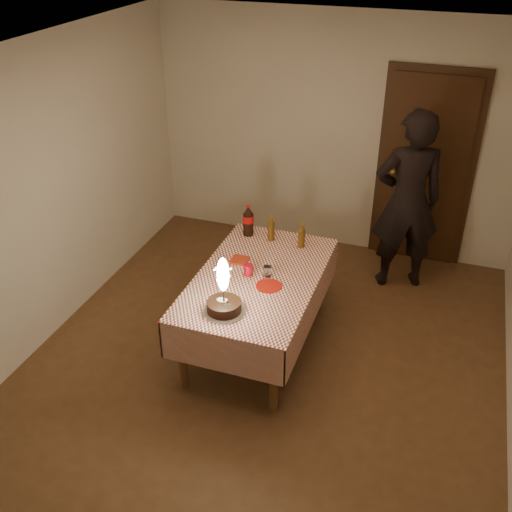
% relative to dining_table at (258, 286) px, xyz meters
% --- Properties ---
extents(ground, '(4.00, 4.50, 0.01)m').
position_rel_dining_table_xyz_m(ground, '(0.15, -0.17, -0.62)').
color(ground, brown).
rests_on(ground, ground).
extents(room_shell, '(4.04, 4.54, 2.62)m').
position_rel_dining_table_xyz_m(room_shell, '(0.18, -0.10, 1.03)').
color(room_shell, beige).
rests_on(room_shell, ground).
extents(dining_table, '(1.02, 1.72, 0.72)m').
position_rel_dining_table_xyz_m(dining_table, '(0.00, 0.00, 0.00)').
color(dining_table, brown).
rests_on(dining_table, ground).
extents(birthday_cake, '(0.34, 0.34, 0.48)m').
position_rel_dining_table_xyz_m(birthday_cake, '(-0.09, -0.56, 0.22)').
color(birthday_cake, white).
rests_on(birthday_cake, dining_table).
extents(red_plate, '(0.22, 0.22, 0.01)m').
position_rel_dining_table_xyz_m(red_plate, '(0.14, -0.12, 0.10)').
color(red_plate, '#B6170C').
rests_on(red_plate, dining_table).
extents(red_cup, '(0.08, 0.08, 0.10)m').
position_rel_dining_table_xyz_m(red_cup, '(-0.09, -0.00, 0.15)').
color(red_cup, '#B50C1D').
rests_on(red_cup, dining_table).
extents(clear_cup, '(0.07, 0.07, 0.09)m').
position_rel_dining_table_xyz_m(clear_cup, '(0.07, 0.04, 0.14)').
color(clear_cup, white).
rests_on(clear_cup, dining_table).
extents(napkin_stack, '(0.15, 0.15, 0.02)m').
position_rel_dining_table_xyz_m(napkin_stack, '(-0.24, 0.19, 0.11)').
color(napkin_stack, '#AB2913').
rests_on(napkin_stack, dining_table).
extents(cola_bottle, '(0.10, 0.10, 0.32)m').
position_rel_dining_table_xyz_m(cola_bottle, '(-0.33, 0.67, 0.25)').
color(cola_bottle, black).
rests_on(cola_bottle, dining_table).
extents(amber_bottle_left, '(0.06, 0.06, 0.25)m').
position_rel_dining_table_xyz_m(amber_bottle_left, '(-0.09, 0.64, 0.22)').
color(amber_bottle_left, '#56340E').
rests_on(amber_bottle_left, dining_table).
extents(amber_bottle_right, '(0.06, 0.06, 0.25)m').
position_rel_dining_table_xyz_m(amber_bottle_right, '(0.21, 0.61, 0.22)').
color(amber_bottle_right, '#56340E').
rests_on(amber_bottle_right, dining_table).
extents(photographer, '(0.80, 0.66, 1.87)m').
position_rel_dining_table_xyz_m(photographer, '(1.05, 1.45, 0.32)').
color(photographer, black).
rests_on(photographer, ground).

